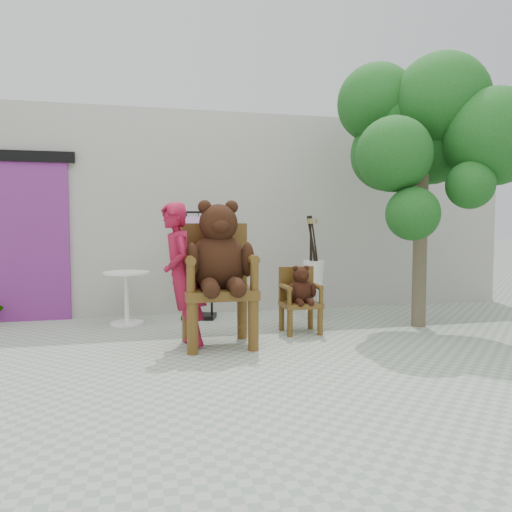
{
  "coord_description": "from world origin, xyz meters",
  "views": [
    {
      "loc": [
        -1.49,
        -4.79,
        1.35
      ],
      "look_at": [
        -0.08,
        1.08,
        0.95
      ],
      "focal_mm": 35.0,
      "sensor_mm": 36.0,
      "label": 1
    }
  ],
  "objects_px": {
    "chair_big": "(218,263)",
    "person": "(182,275)",
    "chair_small": "(300,293)",
    "tree": "(425,131)",
    "cafe_table": "(127,291)",
    "stool_bucket": "(314,273)",
    "display_stand": "(199,277)"
  },
  "relations": [
    {
      "from": "chair_small",
      "to": "tree",
      "type": "bearing_deg",
      "value": -0.66
    },
    {
      "from": "cafe_table",
      "to": "stool_bucket",
      "type": "bearing_deg",
      "value": -3.22
    },
    {
      "from": "person",
      "to": "display_stand",
      "type": "xyz_separation_m",
      "value": [
        0.37,
        1.59,
        -0.2
      ]
    },
    {
      "from": "chair_small",
      "to": "stool_bucket",
      "type": "relative_size",
      "value": 0.57
    },
    {
      "from": "person",
      "to": "stool_bucket",
      "type": "bearing_deg",
      "value": 116.93
    },
    {
      "from": "person",
      "to": "stool_bucket",
      "type": "xyz_separation_m",
      "value": [
        1.96,
        1.26,
        -0.14
      ]
    },
    {
      "from": "cafe_table",
      "to": "stool_bucket",
      "type": "relative_size",
      "value": 0.48
    },
    {
      "from": "chair_small",
      "to": "stool_bucket",
      "type": "distance_m",
      "value": 1.01
    },
    {
      "from": "chair_big",
      "to": "cafe_table",
      "type": "height_order",
      "value": "chair_big"
    },
    {
      "from": "display_stand",
      "to": "chair_small",
      "type": "bearing_deg",
      "value": -29.85
    },
    {
      "from": "person",
      "to": "display_stand",
      "type": "height_order",
      "value": "person"
    },
    {
      "from": "person",
      "to": "tree",
      "type": "bearing_deg",
      "value": 91.04
    },
    {
      "from": "display_stand",
      "to": "tree",
      "type": "height_order",
      "value": "tree"
    },
    {
      "from": "person",
      "to": "display_stand",
      "type": "relative_size",
      "value": 1.03
    },
    {
      "from": "cafe_table",
      "to": "chair_big",
      "type": "bearing_deg",
      "value": -54.61
    },
    {
      "from": "chair_small",
      "to": "cafe_table",
      "type": "bearing_deg",
      "value": 154.17
    },
    {
      "from": "chair_big",
      "to": "cafe_table",
      "type": "relative_size",
      "value": 2.27
    },
    {
      "from": "chair_big",
      "to": "person",
      "type": "relative_size",
      "value": 1.02
    },
    {
      "from": "chair_big",
      "to": "chair_small",
      "type": "bearing_deg",
      "value": 20.67
    },
    {
      "from": "tree",
      "to": "chair_big",
      "type": "bearing_deg",
      "value": -171.94
    },
    {
      "from": "stool_bucket",
      "to": "tree",
      "type": "xyz_separation_m",
      "value": [
        1.17,
        -0.88,
        1.88
      ]
    },
    {
      "from": "tree",
      "to": "person",
      "type": "bearing_deg",
      "value": -173.12
    },
    {
      "from": "chair_big",
      "to": "stool_bucket",
      "type": "bearing_deg",
      "value": 39.01
    },
    {
      "from": "chair_small",
      "to": "person",
      "type": "distance_m",
      "value": 1.55
    },
    {
      "from": "cafe_table",
      "to": "chair_small",
      "type": "bearing_deg",
      "value": -25.83
    },
    {
      "from": "display_stand",
      "to": "tree",
      "type": "distance_m",
      "value": 3.58
    },
    {
      "from": "cafe_table",
      "to": "tree",
      "type": "relative_size",
      "value": 0.2
    },
    {
      "from": "chair_big",
      "to": "stool_bucket",
      "type": "xyz_separation_m",
      "value": [
        1.57,
        1.27,
        -0.27
      ]
    },
    {
      "from": "tree",
      "to": "display_stand",
      "type": "bearing_deg",
      "value": 156.33
    },
    {
      "from": "chair_big",
      "to": "display_stand",
      "type": "height_order",
      "value": "chair_big"
    },
    {
      "from": "chair_big",
      "to": "display_stand",
      "type": "distance_m",
      "value": 1.63
    },
    {
      "from": "person",
      "to": "cafe_table",
      "type": "height_order",
      "value": "person"
    }
  ]
}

